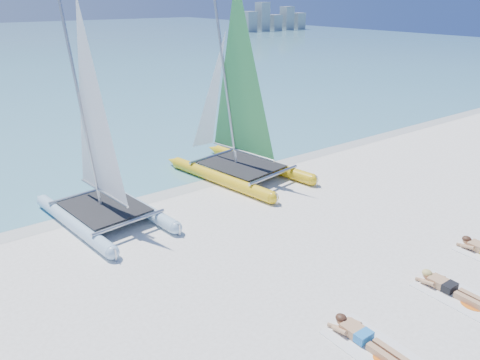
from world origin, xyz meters
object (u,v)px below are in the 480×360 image
object	(u,v)px
catamaran_blue	(97,155)
sunbather_c	(451,288)
towel_c	(459,296)
catamaran_yellow	(231,112)
towel_b	(373,348)
sunbather_b	(365,338)

from	to	relation	value
catamaran_blue	sunbather_c	bearing A→B (deg)	-66.32
towel_c	sunbather_c	bearing A→B (deg)	90.00
catamaran_blue	towel_c	bearing A→B (deg)	-66.88
catamaran_blue	towel_c	distance (m)	9.96
catamaran_yellow	sunbather_c	xyz separation A→B (m)	(-0.51, -9.17, -2.20)
towel_b	catamaran_blue	bearing A→B (deg)	103.10
towel_b	towel_c	world-z (taller)	same
catamaran_blue	sunbather_c	xyz separation A→B (m)	(4.80, -8.30, -1.88)
catamaran_yellow	sunbather_c	world-z (taller)	catamaran_yellow
catamaran_yellow	towel_b	world-z (taller)	catamaran_yellow
sunbather_b	towel_c	size ratio (longest dim) A/B	0.93
towel_b	towel_c	bearing A→B (deg)	-1.78
towel_b	catamaran_yellow	bearing A→B (deg)	70.10
sunbather_b	towel_c	world-z (taller)	sunbather_b
towel_b	sunbather_c	distance (m)	2.85
catamaran_blue	sunbather_b	distance (m)	8.65
catamaran_yellow	catamaran_blue	bearing A→B (deg)	-179.86
catamaran_yellow	towel_b	bearing A→B (deg)	-119.04
catamaran_blue	catamaran_yellow	distance (m)	5.39
sunbather_b	catamaran_yellow	bearing A→B (deg)	69.71
catamaran_blue	sunbather_c	size ratio (longest dim) A/B	3.87
catamaran_blue	towel_b	xyz separation A→B (m)	(1.95, -8.40, -1.98)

